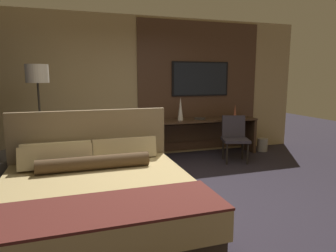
{
  "coord_description": "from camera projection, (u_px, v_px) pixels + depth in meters",
  "views": [
    {
      "loc": [
        -1.31,
        -3.35,
        1.61
      ],
      "look_at": [
        0.12,
        1.06,
        0.85
      ],
      "focal_mm": 32.0,
      "sensor_mm": 36.0,
      "label": 1
    }
  ],
  "objects": [
    {
      "name": "ground_plane",
      "position": [
        185.0,
        205.0,
        3.8
      ],
      "size": [
        16.0,
        16.0,
        0.0
      ],
      "primitive_type": "plane",
      "color": "#28232D"
    },
    {
      "name": "wall_back_tv_panel",
      "position": [
        148.0,
        88.0,
        6.07
      ],
      "size": [
        7.2,
        0.09,
        2.8
      ],
      "color": "tan",
      "rests_on": "ground_plane"
    },
    {
      "name": "bed",
      "position": [
        97.0,
        196.0,
        3.3
      ],
      "size": [
        2.09,
        2.12,
        1.17
      ],
      "color": "#33281E",
      "rests_on": "ground_plane"
    },
    {
      "name": "desk",
      "position": [
        204.0,
        129.0,
        6.28
      ],
      "size": [
        2.19,
        0.55,
        0.75
      ],
      "color": "#422D1E",
      "rests_on": "ground_plane"
    },
    {
      "name": "tv",
      "position": [
        200.0,
        79.0,
        6.31
      ],
      "size": [
        1.27,
        0.04,
        0.72
      ],
      "color": "black"
    },
    {
      "name": "desk_chair",
      "position": [
        234.0,
        135.0,
        5.77
      ],
      "size": [
        0.6,
        0.6,
        0.87
      ],
      "rotation": [
        0.0,
        0.0,
        -0.3
      ],
      "color": "#38333D",
      "rests_on": "ground_plane"
    },
    {
      "name": "armchair_by_window",
      "position": [
        5.0,
        175.0,
        4.17
      ],
      "size": [
        0.98,
        0.98,
        0.77
      ],
      "rotation": [
        0.0,
        0.0,
        2.25
      ],
      "color": "#47423D",
      "rests_on": "ground_plane"
    },
    {
      "name": "floor_lamp",
      "position": [
        38.0,
        83.0,
        4.6
      ],
      "size": [
        0.34,
        0.34,
        1.8
      ],
      "color": "#282623",
      "rests_on": "ground_plane"
    },
    {
      "name": "vase_tall",
      "position": [
        180.0,
        109.0,
        6.0
      ],
      "size": [
        0.11,
        0.11,
        0.46
      ],
      "color": "silver",
      "rests_on": "desk"
    },
    {
      "name": "vase_short",
      "position": [
        235.0,
        111.0,
        6.33
      ],
      "size": [
        0.07,
        0.07,
        0.29
      ],
      "color": "#B2563D",
      "rests_on": "desk"
    },
    {
      "name": "book",
      "position": [
        200.0,
        118.0,
        6.18
      ],
      "size": [
        0.26,
        0.22,
        0.03
      ],
      "color": "#332D28",
      "rests_on": "desk"
    },
    {
      "name": "waste_bin",
      "position": [
        262.0,
        145.0,
        6.57
      ],
      "size": [
        0.22,
        0.22,
        0.28
      ],
      "color": "gray",
      "rests_on": "ground_plane"
    }
  ]
}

